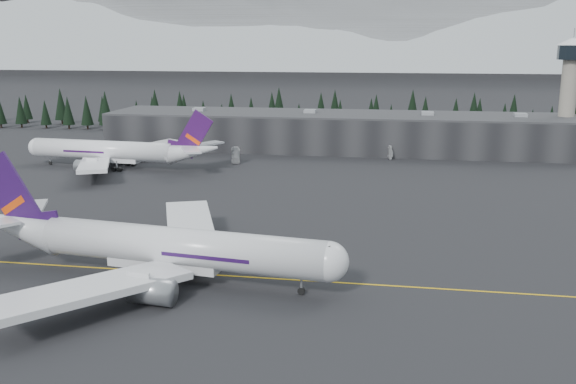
% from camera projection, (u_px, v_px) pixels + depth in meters
% --- Properties ---
extents(ground, '(1400.00, 1400.00, 0.00)m').
position_uv_depth(ground, '(267.00, 274.00, 103.89)').
color(ground, black).
rests_on(ground, ground).
extents(taxiline, '(400.00, 0.40, 0.02)m').
position_uv_depth(taxiline, '(265.00, 278.00, 101.97)').
color(taxiline, gold).
rests_on(taxiline, ground).
extents(terminal, '(160.00, 30.00, 12.60)m').
position_uv_depth(terminal, '(338.00, 131.00, 222.44)').
color(terminal, black).
rests_on(terminal, ground).
extents(control_tower, '(10.00, 10.00, 37.70)m').
position_uv_depth(control_tower, '(569.00, 83.00, 209.22)').
color(control_tower, gray).
rests_on(control_tower, ground).
extents(treeline, '(360.00, 20.00, 15.00)m').
position_uv_depth(treeline, '(347.00, 116.00, 257.68)').
color(treeline, black).
rests_on(treeline, ground).
extents(mountain_ridge, '(4400.00, 900.00, 420.00)m').
position_uv_depth(mountain_ridge, '(386.00, 64.00, 1063.75)').
color(mountain_ridge, white).
rests_on(mountain_ridge, ground).
extents(jet_main, '(65.05, 59.73, 19.17)m').
position_uv_depth(jet_main, '(149.00, 245.00, 101.11)').
color(jet_main, silver).
rests_on(jet_main, ground).
extents(jet_parked, '(61.53, 56.63, 18.09)m').
position_uv_depth(jet_parked, '(119.00, 151.00, 189.26)').
color(jet_parked, white).
rests_on(jet_parked, ground).
extents(gse_vehicle_a, '(3.55, 5.88, 1.53)m').
position_uv_depth(gse_vehicle_a, '(236.00, 162.00, 196.78)').
color(gse_vehicle_a, silver).
rests_on(gse_vehicle_a, ground).
extents(gse_vehicle_b, '(4.90, 3.00, 1.56)m').
position_uv_depth(gse_vehicle_b, '(391.00, 157.00, 204.49)').
color(gse_vehicle_b, silver).
rests_on(gse_vehicle_b, ground).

